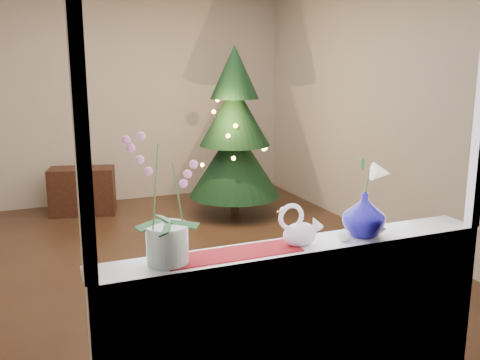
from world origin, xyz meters
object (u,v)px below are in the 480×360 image
object	(u,v)px
swan	(300,225)
amber_dish	(368,232)
xmas_tree	(235,132)
side_table	(82,191)
blue_vase	(364,211)
orchid_pot	(166,199)
paperweight	(344,235)

from	to	relation	value
swan	amber_dish	xyz separation A→B (m)	(0.43, 0.01, -0.09)
xmas_tree	amber_dish	bearing A→B (deg)	-100.60
xmas_tree	side_table	bearing A→B (deg)	157.32
swan	blue_vase	world-z (taller)	blue_vase
amber_dish	blue_vase	bearing A→B (deg)	-172.30
amber_dish	xmas_tree	world-z (taller)	xmas_tree
orchid_pot	paperweight	bearing A→B (deg)	-3.10
paperweight	xmas_tree	world-z (taller)	xmas_tree
blue_vase	side_table	size ratio (longest dim) A/B	0.36
paperweight	xmas_tree	xyz separation A→B (m)	(0.86, 3.67, 0.07)
paperweight	amber_dish	distance (m)	0.19
swan	blue_vase	distance (m)	0.40
swan	xmas_tree	world-z (taller)	xmas_tree
blue_vase	paperweight	world-z (taller)	blue_vase
side_table	amber_dish	bearing A→B (deg)	-62.18
blue_vase	side_table	distance (m)	4.54
swan	amber_dish	size ratio (longest dim) A/B	1.77
amber_dish	xmas_tree	xyz separation A→B (m)	(0.68, 3.63, 0.09)
side_table	blue_vase	bearing A→B (deg)	-62.64
blue_vase	paperweight	size ratio (longest dim) A/B	4.15
orchid_pot	swan	bearing A→B (deg)	-1.30
side_table	xmas_tree	bearing A→B (deg)	-8.59
orchid_pot	side_table	world-z (taller)	orchid_pot
amber_dish	swan	bearing A→B (deg)	-178.81
swan	amber_dish	bearing A→B (deg)	10.96
amber_dish	side_table	world-z (taller)	amber_dish
swan	paperweight	size ratio (longest dim) A/B	3.81
orchid_pot	side_table	distance (m)	4.45
orchid_pot	swan	xyz separation A→B (m)	(0.70, -0.02, -0.21)
orchid_pot	xmas_tree	world-z (taller)	xmas_tree
swan	xmas_tree	xyz separation A→B (m)	(1.11, 3.64, -0.00)
orchid_pot	amber_dish	bearing A→B (deg)	-0.35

